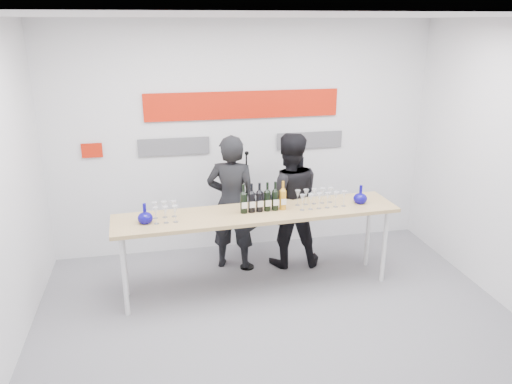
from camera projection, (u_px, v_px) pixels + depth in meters
ground at (279, 324)px, 5.14m from camera, size 5.00×5.00×0.00m
back_wall at (243, 139)px, 6.51m from camera, size 5.00×0.04×3.00m
signage at (239, 116)px, 6.37m from camera, size 3.38×0.02×0.79m
tasting_table at (258, 218)px, 5.56m from camera, size 3.20×0.79×0.95m
wine_bottles at (263, 197)px, 5.50m from camera, size 0.53×0.10×0.33m
decanter_left at (145, 213)px, 5.20m from camera, size 0.16×0.16×0.21m
decanter_right at (361, 194)px, 5.77m from camera, size 0.16×0.16×0.21m
glasses_left at (165, 212)px, 5.27m from camera, size 0.27×0.23×0.18m
glasses_right at (319, 199)px, 5.67m from camera, size 0.57×0.24×0.18m
presenter_left at (232, 203)px, 6.10m from camera, size 0.72×0.59×1.70m
presenter_right at (288, 200)px, 6.18m from camera, size 0.89×0.73×1.71m
mic_stand at (247, 234)px, 6.16m from camera, size 0.18×0.18×1.53m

